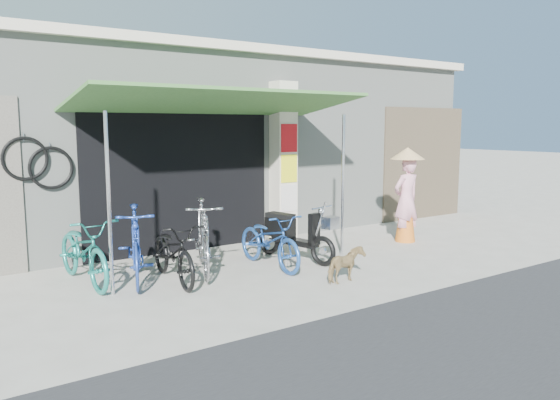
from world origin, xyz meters
TOP-DOWN VIEW (x-y plane):
  - ground at (0.00, 0.00)m, footprint 80.00×80.00m
  - bicycle_shop at (-0.00, 5.09)m, footprint 12.30×5.30m
  - shop_pillar at (0.85, 2.45)m, footprint 0.42×0.44m
  - awning at (-0.90, 1.63)m, footprint 4.60×1.88m
  - neighbour_right at (5.00, 2.59)m, footprint 2.60×0.06m
  - bike_teal at (-3.16, 1.46)m, footprint 0.75×1.85m
  - bike_blue at (-2.53, 1.17)m, footprint 1.04×1.84m
  - bike_black at (-2.10, 0.86)m, footprint 0.70×1.67m
  - bike_silver at (-1.54, 1.06)m, footprint 1.18×1.90m
  - bike_navy at (-0.55, 0.77)m, footprint 0.58×1.63m
  - street_dog at (-0.13, -0.52)m, footprint 0.62×0.36m
  - moped at (0.03, 0.97)m, footprint 0.60×1.64m
  - nun at (2.63, 0.93)m, footprint 0.64×0.64m

SIDE VIEW (x-z plane):
  - ground at x=0.00m, z-range 0.00..0.00m
  - street_dog at x=-0.13m, z-range 0.00..0.50m
  - bike_navy at x=-0.55m, z-range 0.00..0.85m
  - moped at x=0.03m, z-range -0.04..0.90m
  - bike_black at x=-2.10m, z-range 0.00..0.86m
  - bike_teal at x=-3.16m, z-range 0.00..0.95m
  - bike_blue at x=-2.53m, z-range 0.00..1.07m
  - bike_silver at x=-1.54m, z-range 0.00..1.10m
  - nun at x=2.63m, z-range -0.01..1.77m
  - neighbour_right at x=5.00m, z-range 0.00..2.60m
  - shop_pillar at x=0.85m, z-range 0.00..3.00m
  - bicycle_shop at x=0.00m, z-range 0.00..3.66m
  - awning at x=-0.90m, z-range 1.15..3.88m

